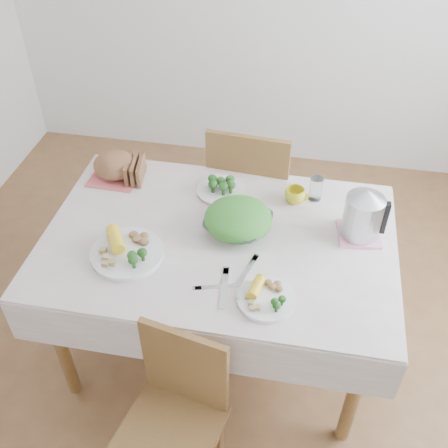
% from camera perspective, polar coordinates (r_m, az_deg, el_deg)
% --- Properties ---
extents(floor, '(3.60, 3.60, 0.00)m').
position_cam_1_polar(floor, '(2.82, -0.49, -12.80)').
color(floor, brown).
rests_on(floor, ground).
extents(dining_table, '(1.40, 0.90, 0.75)m').
position_cam_1_polar(dining_table, '(2.53, -0.53, -7.83)').
color(dining_table, brown).
rests_on(dining_table, floor).
extents(tablecloth, '(1.50, 1.00, 0.01)m').
position_cam_1_polar(tablecloth, '(2.25, -0.59, -1.49)').
color(tablecloth, beige).
rests_on(tablecloth, dining_table).
extents(chair_near, '(0.43, 0.43, 0.80)m').
position_cam_1_polar(chair_near, '(2.07, -6.14, -20.74)').
color(chair_near, brown).
rests_on(chair_near, floor).
extents(chair_far, '(0.47, 0.47, 0.97)m').
position_cam_1_polar(chair_far, '(2.95, 3.23, 3.17)').
color(chair_far, brown).
rests_on(chair_far, floor).
extents(salad_bowl, '(0.34, 0.34, 0.07)m').
position_cam_1_polar(salad_bowl, '(2.26, 1.53, -0.01)').
color(salad_bowl, white).
rests_on(salad_bowl, tablecloth).
extents(dinner_plate_left, '(0.35, 0.35, 0.03)m').
position_cam_1_polar(dinner_plate_left, '(2.19, -10.48, -3.23)').
color(dinner_plate_left, white).
rests_on(dinner_plate_left, tablecloth).
extents(dinner_plate_right, '(0.31, 0.31, 0.02)m').
position_cam_1_polar(dinner_plate_right, '(2.00, 4.62, -8.10)').
color(dinner_plate_right, white).
rests_on(dinner_plate_right, tablecloth).
extents(broccoli_plate, '(0.28, 0.28, 0.02)m').
position_cam_1_polar(broccoli_plate, '(2.48, -0.36, 3.67)').
color(broccoli_plate, beige).
rests_on(broccoli_plate, tablecloth).
extents(napkin, '(0.25, 0.25, 0.00)m').
position_cam_1_polar(napkin, '(2.64, -11.63, 5.19)').
color(napkin, '#E5615F').
rests_on(napkin, tablecloth).
extents(bread_loaf, '(0.22, 0.21, 0.12)m').
position_cam_1_polar(bread_loaf, '(2.61, -11.79, 6.18)').
color(bread_loaf, brown).
rests_on(bread_loaf, napkin).
extents(yellow_mug, '(0.12, 0.12, 0.07)m').
position_cam_1_polar(yellow_mug, '(2.43, 7.72, 3.09)').
color(yellow_mug, yellow).
rests_on(yellow_mug, tablecloth).
extents(glass_tumbler, '(0.07, 0.07, 0.12)m').
position_cam_1_polar(glass_tumbler, '(2.44, 9.98, 3.96)').
color(glass_tumbler, white).
rests_on(glass_tumbler, tablecloth).
extents(pink_tray, '(0.20, 0.20, 0.01)m').
position_cam_1_polar(pink_tray, '(2.32, 14.43, -1.04)').
color(pink_tray, pink).
rests_on(pink_tray, tablecloth).
extents(electric_kettle, '(0.19, 0.19, 0.23)m').
position_cam_1_polar(electric_kettle, '(2.25, 14.91, 1.08)').
color(electric_kettle, '#B2B5BA').
rests_on(electric_kettle, pink_tray).
extents(fork_left, '(0.04, 0.21, 0.00)m').
position_cam_1_polar(fork_left, '(2.04, 0.00, -6.96)').
color(fork_left, silver).
rests_on(fork_left, tablecloth).
extents(fork_right, '(0.07, 0.18, 0.00)m').
position_cam_1_polar(fork_right, '(2.10, 2.53, -5.07)').
color(fork_right, silver).
rests_on(fork_right, tablecloth).
extents(knife, '(0.16, 0.06, 0.00)m').
position_cam_1_polar(knife, '(2.04, -0.87, -6.85)').
color(knife, silver).
rests_on(knife, tablecloth).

